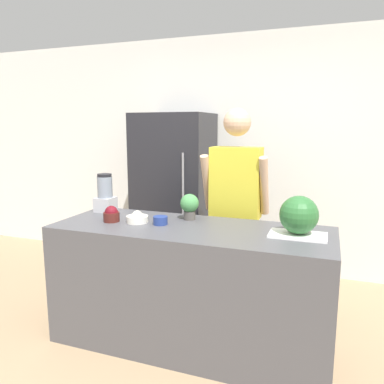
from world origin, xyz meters
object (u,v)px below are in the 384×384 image
object	(u,v)px
blender	(105,194)
potted_plant	(190,205)
watermelon	(299,215)
bowl_cherries	(111,215)
person	(235,210)
bowl_cream	(137,218)
refrigerator	(174,194)
bowl_small_blue	(160,220)

from	to	relation	value
blender	potted_plant	distance (m)	0.77
watermelon	potted_plant	size ratio (longest dim) A/B	1.26
bowl_cherries	person	bearing A→B (deg)	39.74
bowl_cream	potted_plant	world-z (taller)	potted_plant
bowl_cream	potted_plant	xyz separation A→B (m)	(0.34, 0.21, 0.08)
refrigerator	potted_plant	bearing A→B (deg)	-61.96
person	bowl_small_blue	size ratio (longest dim) A/B	16.54
bowl_small_blue	potted_plant	world-z (taller)	potted_plant
refrigerator	person	xyz separation A→B (m)	(0.86, -0.71, 0.04)
refrigerator	potted_plant	size ratio (longest dim) A/B	8.68
refrigerator	bowl_small_blue	size ratio (longest dim) A/B	16.46
refrigerator	blender	bearing A→B (deg)	-99.24
watermelon	bowl_cream	size ratio (longest dim) A/B	1.56
person	refrigerator	bearing A→B (deg)	140.56
person	potted_plant	distance (m)	0.50
watermelon	bowl_small_blue	size ratio (longest dim) A/B	2.39
watermelon	bowl_cherries	distance (m)	1.37
refrigerator	potted_plant	distance (m)	1.28
bowl_cherries	potted_plant	world-z (taller)	potted_plant
person	watermelon	world-z (taller)	person
bowl_small_blue	potted_plant	size ratio (longest dim) A/B	0.53
bowl_cream	potted_plant	size ratio (longest dim) A/B	0.81
person	bowl_cherries	xyz separation A→B (m)	(-0.80, -0.67, 0.04)
refrigerator	bowl_cream	distance (m)	1.36
bowl_small_blue	blender	world-z (taller)	blender
watermelon	refrigerator	bearing A→B (deg)	138.03
bowl_cherries	blender	xyz separation A→B (m)	(-0.24, 0.29, 0.09)
refrigerator	blender	xyz separation A→B (m)	(-0.18, -1.09, 0.17)
watermelon	bowl_cream	xyz separation A→B (m)	(-1.17, -0.05, -0.11)
bowl_cherries	potted_plant	xyz separation A→B (m)	(0.54, 0.26, 0.06)
watermelon	bowl_small_blue	xyz separation A→B (m)	(-0.98, -0.05, -0.11)
refrigerator	person	size ratio (longest dim) A/B	0.99
potted_plant	person	bearing A→B (deg)	57.06
bowl_small_blue	watermelon	bearing A→B (deg)	3.01
potted_plant	bowl_cream	bearing A→B (deg)	-147.98
bowl_cherries	potted_plant	size ratio (longest dim) A/B	0.60
bowl_cream	blender	xyz separation A→B (m)	(-0.43, 0.24, 0.11)
refrigerator	watermelon	bearing A→B (deg)	-41.97
bowl_small_blue	potted_plant	distance (m)	0.27
bowl_small_blue	blender	xyz separation A→B (m)	(-0.62, 0.24, 0.12)
refrigerator	watermelon	distance (m)	1.92
person	potted_plant	xyz separation A→B (m)	(-0.27, -0.41, 0.10)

